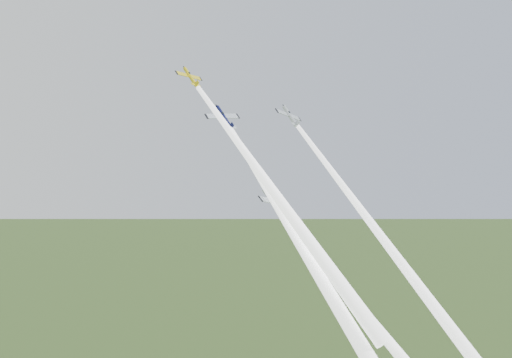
# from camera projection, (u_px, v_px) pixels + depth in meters

# --- Properties ---
(plane_yellow) EXTENTS (7.63, 7.14, 6.26)m
(plane_yellow) POSITION_uv_depth(u_px,v_px,m) (190.00, 77.00, 128.15)
(plane_yellow) COLOR yellow
(smoke_trail_yellow) EXTENTS (13.34, 43.26, 44.95)m
(smoke_trail_yellow) POSITION_uv_depth(u_px,v_px,m) (280.00, 201.00, 113.64)
(smoke_trail_yellow) COLOR white
(plane_navy) EXTENTS (8.88, 7.16, 7.11)m
(plane_navy) POSITION_uv_depth(u_px,v_px,m) (224.00, 117.00, 129.65)
(plane_navy) COLOR #0E113E
(smoke_trail_navy) EXTENTS (5.60, 40.66, 41.50)m
(smoke_trail_navy) POSITION_uv_depth(u_px,v_px,m) (295.00, 236.00, 113.59)
(smoke_trail_navy) COLOR white
(plane_silver_right) EXTENTS (8.15, 7.92, 8.02)m
(plane_silver_right) POSITION_uv_depth(u_px,v_px,m) (290.00, 116.00, 140.51)
(plane_silver_right) COLOR silver
(smoke_trail_silver_right) EXTENTS (11.87, 50.51, 52.05)m
(smoke_trail_silver_right) POSITION_uv_depth(u_px,v_px,m) (394.00, 253.00, 122.58)
(smoke_trail_silver_right) COLOR white
(plane_silver_low) EXTENTS (9.90, 10.14, 8.23)m
(plane_silver_low) POSITION_uv_depth(u_px,v_px,m) (274.00, 202.00, 121.81)
(plane_silver_low) COLOR silver
(smoke_trail_silver_low) EXTENTS (18.38, 35.88, 39.10)m
(smoke_trail_silver_low) POSITION_uv_depth(u_px,v_px,m) (375.00, 326.00, 112.10)
(smoke_trail_silver_low) COLOR white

